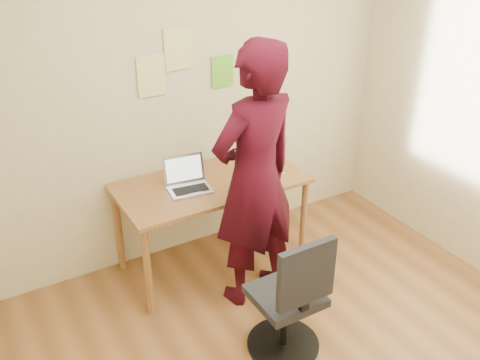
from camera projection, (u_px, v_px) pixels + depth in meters
room at (339, 186)px, 2.62m from camera, size 3.58×3.58×2.78m
desk at (211, 192)px, 4.00m from camera, size 1.40×0.70×0.74m
laptop at (188, 182)px, 3.86m from camera, size 0.33×0.31×0.22m
paper_sheet at (265, 169)px, 4.15m from camera, size 0.19×0.27×0.00m
phone at (245, 184)px, 3.92m from camera, size 0.09×0.13×0.01m
wall_note_left at (152, 76)px, 3.76m from camera, size 0.21×0.00×0.30m
wall_note_mid at (178, 49)px, 3.78m from camera, size 0.21×0.00×0.30m
wall_note_right at (223, 71)px, 4.04m from camera, size 0.18×0.00×0.24m
office_chair at (291, 305)px, 3.28m from camera, size 0.47×0.47×0.91m
person at (255, 179)px, 3.56m from camera, size 0.76×0.57×1.89m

